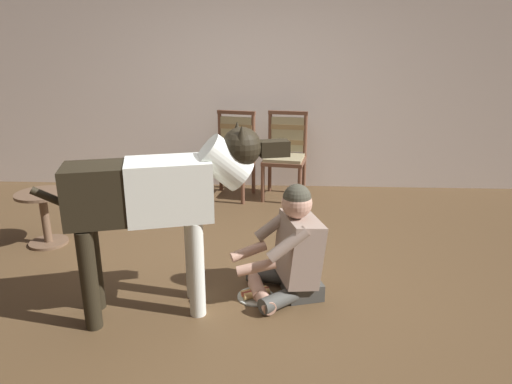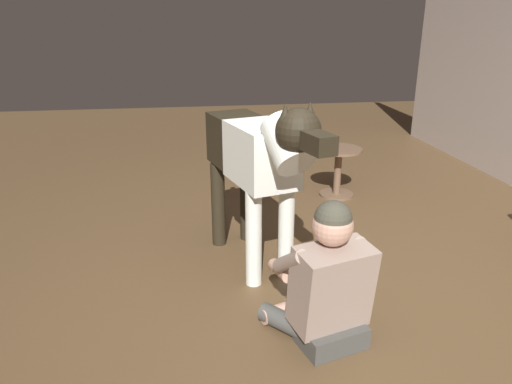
{
  "view_description": "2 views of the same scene",
  "coord_description": "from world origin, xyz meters",
  "px_view_note": "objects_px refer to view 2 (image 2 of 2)",
  "views": [
    {
      "loc": [
        0.32,
        -3.06,
        1.7
      ],
      "look_at": [
        0.18,
        -0.1,
        0.75
      ],
      "focal_mm": 32.17,
      "sensor_mm": 36.0,
      "label": 1
    },
    {
      "loc": [
        2.55,
        -0.84,
        1.66
      ],
      "look_at": [
        -0.08,
        -0.44,
        0.69
      ],
      "focal_mm": 33.49,
      "sensor_mm": 36.0,
      "label": 2
    }
  ],
  "objects_px": {
    "large_dog": "(258,158)",
    "round_side_table": "(338,167)",
    "person_sitting_on_floor": "(326,284)",
    "hot_dog_on_plate": "(300,308)"
  },
  "relations": [
    {
      "from": "large_dog",
      "to": "hot_dog_on_plate",
      "type": "bearing_deg",
      "value": 15.9
    },
    {
      "from": "large_dog",
      "to": "round_side_table",
      "type": "distance_m",
      "value": 1.73
    },
    {
      "from": "large_dog",
      "to": "round_side_table",
      "type": "xyz_separation_m",
      "value": [
        -1.31,
        1.0,
        -0.51
      ]
    },
    {
      "from": "person_sitting_on_floor",
      "to": "round_side_table",
      "type": "relative_size",
      "value": 1.69
    },
    {
      "from": "person_sitting_on_floor",
      "to": "hot_dog_on_plate",
      "type": "bearing_deg",
      "value": -164.1
    },
    {
      "from": "large_dog",
      "to": "person_sitting_on_floor",
      "type": "bearing_deg",
      "value": 15.9
    },
    {
      "from": "large_dog",
      "to": "round_side_table",
      "type": "height_order",
      "value": "large_dog"
    },
    {
      "from": "round_side_table",
      "to": "person_sitting_on_floor",
      "type": "bearing_deg",
      "value": -19.43
    },
    {
      "from": "large_dog",
      "to": "hot_dog_on_plate",
      "type": "xyz_separation_m",
      "value": [
        0.59,
        0.17,
        -0.78
      ]
    },
    {
      "from": "person_sitting_on_floor",
      "to": "round_side_table",
      "type": "distance_m",
      "value": 2.28
    }
  ]
}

